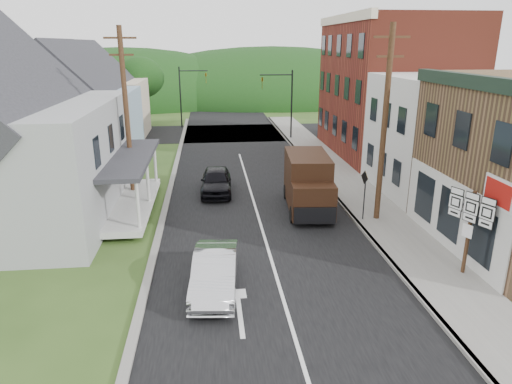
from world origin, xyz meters
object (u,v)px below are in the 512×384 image
object	(u,v)px
warning_sign	(365,188)
delivery_van	(308,183)
dark_sedan	(216,181)
route_sign_cluster	(470,221)
silver_sedan	(215,272)

from	to	relation	value
warning_sign	delivery_van	bearing A→B (deg)	130.96
dark_sedan	delivery_van	world-z (taller)	delivery_van
route_sign_cluster	warning_sign	world-z (taller)	route_sign_cluster
silver_sedan	delivery_van	world-z (taller)	delivery_van
silver_sedan	dark_sedan	size ratio (longest dim) A/B	1.00
silver_sedan	route_sign_cluster	distance (m)	9.11
silver_sedan	dark_sedan	bearing A→B (deg)	93.52
silver_sedan	route_sign_cluster	xyz separation A→B (m)	(8.99, 0.08, 1.49)
delivery_van	warning_sign	bearing A→B (deg)	-35.86
dark_sedan	route_sign_cluster	size ratio (longest dim) A/B	1.34
warning_sign	route_sign_cluster	bearing A→B (deg)	-79.95
dark_sedan	warning_sign	bearing A→B (deg)	-34.95
silver_sedan	route_sign_cluster	size ratio (longest dim) A/B	1.34
route_sign_cluster	warning_sign	distance (m)	5.92
silver_sedan	dark_sedan	world-z (taller)	dark_sedan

